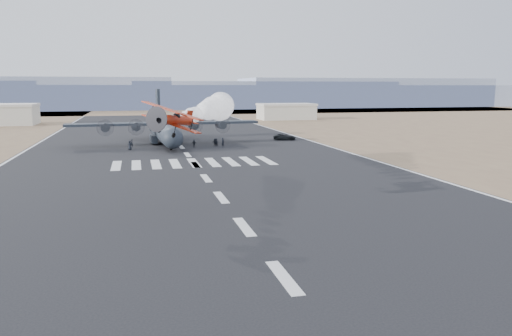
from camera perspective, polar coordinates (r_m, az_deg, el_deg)
name	(u,v)px	position (r m, az deg, el deg)	size (l,w,h in m)	color
ground	(284,277)	(32.70, 3.22, -12.36)	(500.00, 500.00, 0.00)	black
scrub_far	(153,111)	(259.51, -11.69, 6.41)	(500.00, 80.00, 0.00)	brown
runway_markings	(188,155)	(90.32, -7.83, 1.52)	(60.00, 260.00, 0.01)	silver
ridge_seg_c	(26,94)	(294.50, -24.81, 7.73)	(150.00, 50.00, 17.00)	#848FA8
ridge_seg_d	(151,97)	(289.27, -11.94, 7.97)	(150.00, 50.00, 13.00)	#848FA8
ridge_seg_e	(263,95)	(298.40, 0.76, 8.39)	(150.00, 50.00, 15.00)	#848FA8
ridge_seg_f	(364,93)	(320.72, 12.20, 8.43)	(150.00, 50.00, 17.00)	#848FA8
ridge_seg_g	(455,95)	(353.78, 21.81, 7.71)	(150.00, 50.00, 13.00)	#848FA8
hangar_right	(286,111)	(187.51, 3.47, 6.49)	(20.50, 12.50, 5.90)	#B4B0A0
aerobatic_biplane	(174,120)	(48.98, -9.41, 5.48)	(6.45, 6.23, 3.35)	#B11F0B
smoke_trail	(217,108)	(71.87, -4.53, 6.89)	(10.99, 26.78, 4.19)	white
transport_aircraft	(164,130)	(108.74, -10.49, 4.33)	(39.98, 32.91, 11.55)	#1E252D
support_vehicle	(285,137)	(114.70, 3.29, 3.58)	(2.38, 5.15, 1.43)	black
crew_a	(223,143)	(100.83, -3.80, 2.93)	(0.69, 0.57, 1.89)	black
crew_b	(178,141)	(104.81, -8.91, 3.02)	(0.82, 0.51, 1.69)	black
crew_c	(176,140)	(106.11, -9.08, 3.13)	(1.18, 0.55, 1.82)	black
crew_d	(194,144)	(100.64, -7.08, 2.78)	(0.94, 0.48, 1.61)	black
crew_e	(130,145)	(99.24, -14.22, 2.53)	(0.88, 0.54, 1.81)	black
crew_f	(215,142)	(102.64, -4.71, 2.95)	(1.50, 0.48, 1.61)	black
crew_g	(132,143)	(103.44, -14.01, 2.75)	(0.59, 0.49, 1.62)	black
crew_h	(216,142)	(102.95, -4.58, 2.95)	(0.76, 0.47, 1.55)	black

